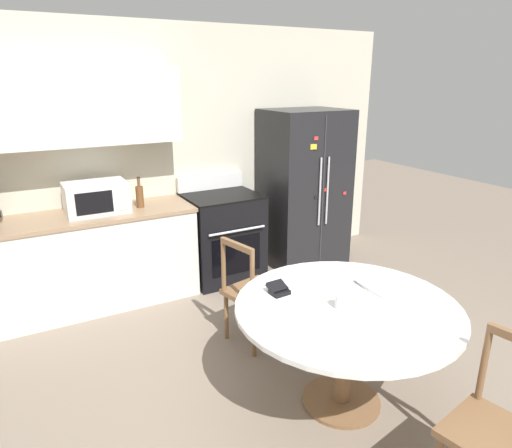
{
  "coord_description": "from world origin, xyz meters",
  "views": [
    {
      "loc": [
        -1.55,
        -1.91,
        2.09
      ],
      "look_at": [
        0.16,
        1.15,
        0.95
      ],
      "focal_mm": 32.0,
      "sensor_mm": 36.0,
      "label": 1
    }
  ],
  "objects_px": {
    "dining_chair_far": "(253,293)",
    "refrigerator": "(304,188)",
    "oven_range": "(223,236)",
    "wallet": "(278,289)",
    "counter_bottle": "(140,196)",
    "candle_glass": "(342,302)",
    "dining_chair_near": "(497,433)",
    "microwave": "(96,198)"
  },
  "relations": [
    {
      "from": "refrigerator",
      "to": "dining_chair_far",
      "type": "relative_size",
      "value": 1.94
    },
    {
      "from": "microwave",
      "to": "candle_glass",
      "type": "relative_size",
      "value": 6.11
    },
    {
      "from": "oven_range",
      "to": "dining_chair_far",
      "type": "distance_m",
      "value": 1.32
    },
    {
      "from": "oven_range",
      "to": "counter_bottle",
      "type": "distance_m",
      "value": 1.01
    },
    {
      "from": "oven_range",
      "to": "dining_chair_near",
      "type": "relative_size",
      "value": 1.2
    },
    {
      "from": "oven_range",
      "to": "candle_glass",
      "type": "xyz_separation_m",
      "value": [
        -0.24,
        -2.24,
        0.3
      ]
    },
    {
      "from": "refrigerator",
      "to": "microwave",
      "type": "distance_m",
      "value": 2.25
    },
    {
      "from": "refrigerator",
      "to": "wallet",
      "type": "height_order",
      "value": "refrigerator"
    },
    {
      "from": "refrigerator",
      "to": "counter_bottle",
      "type": "distance_m",
      "value": 1.86
    },
    {
      "from": "refrigerator",
      "to": "wallet",
      "type": "relative_size",
      "value": 13.09
    },
    {
      "from": "dining_chair_far",
      "to": "wallet",
      "type": "relative_size",
      "value": 6.74
    },
    {
      "from": "oven_range",
      "to": "dining_chair_far",
      "type": "xyz_separation_m",
      "value": [
        -0.33,
        -1.28,
        -0.03
      ]
    },
    {
      "from": "microwave",
      "to": "counter_bottle",
      "type": "relative_size",
      "value": 1.85
    },
    {
      "from": "dining_chair_far",
      "to": "wallet",
      "type": "height_order",
      "value": "dining_chair_far"
    },
    {
      "from": "microwave",
      "to": "counter_bottle",
      "type": "bearing_deg",
      "value": -4.13
    },
    {
      "from": "counter_bottle",
      "to": "candle_glass",
      "type": "height_order",
      "value": "counter_bottle"
    },
    {
      "from": "candle_glass",
      "to": "oven_range",
      "type": "bearing_deg",
      "value": 83.98
    },
    {
      "from": "dining_chair_far",
      "to": "candle_glass",
      "type": "bearing_deg",
      "value": -7.15
    },
    {
      "from": "microwave",
      "to": "refrigerator",
      "type": "bearing_deg",
      "value": -1.83
    },
    {
      "from": "refrigerator",
      "to": "wallet",
      "type": "bearing_deg",
      "value": -128.75
    },
    {
      "from": "dining_chair_far",
      "to": "refrigerator",
      "type": "bearing_deg",
      "value": 120.02
    },
    {
      "from": "candle_glass",
      "to": "counter_bottle",
      "type": "bearing_deg",
      "value": 105.19
    },
    {
      "from": "refrigerator",
      "to": "dining_chair_near",
      "type": "height_order",
      "value": "refrigerator"
    },
    {
      "from": "wallet",
      "to": "oven_range",
      "type": "bearing_deg",
      "value": 75.91
    },
    {
      "from": "refrigerator",
      "to": "counter_bottle",
      "type": "bearing_deg",
      "value": 178.65
    },
    {
      "from": "refrigerator",
      "to": "counter_bottle",
      "type": "xyz_separation_m",
      "value": [
        -1.86,
        0.04,
        0.14
      ]
    },
    {
      "from": "oven_range",
      "to": "microwave",
      "type": "xyz_separation_m",
      "value": [
        -1.24,
        0.04,
        0.57
      ]
    },
    {
      "from": "wallet",
      "to": "dining_chair_far",
      "type": "bearing_deg",
      "value": 76.9
    },
    {
      "from": "dining_chair_far",
      "to": "dining_chair_near",
      "type": "relative_size",
      "value": 1.0
    },
    {
      "from": "oven_range",
      "to": "wallet",
      "type": "xyz_separation_m",
      "value": [
        -0.47,
        -1.88,
        0.29
      ]
    },
    {
      "from": "refrigerator",
      "to": "candle_glass",
      "type": "height_order",
      "value": "refrigerator"
    },
    {
      "from": "counter_bottle",
      "to": "dining_chair_far",
      "type": "bearing_deg",
      "value": -68.2
    },
    {
      "from": "microwave",
      "to": "dining_chair_near",
      "type": "distance_m",
      "value": 3.49
    },
    {
      "from": "microwave",
      "to": "candle_glass",
      "type": "xyz_separation_m",
      "value": [
        1.0,
        -2.28,
        -0.27
      ]
    },
    {
      "from": "microwave",
      "to": "dining_chair_near",
      "type": "height_order",
      "value": "microwave"
    },
    {
      "from": "oven_range",
      "to": "candle_glass",
      "type": "bearing_deg",
      "value": -96.02
    },
    {
      "from": "candle_glass",
      "to": "wallet",
      "type": "xyz_separation_m",
      "value": [
        -0.24,
        0.36,
        -0.01
      ]
    },
    {
      "from": "wallet",
      "to": "dining_chair_near",
      "type": "bearing_deg",
      "value": -70.68
    },
    {
      "from": "dining_chair_far",
      "to": "counter_bottle",
      "type": "bearing_deg",
      "value": -171.03
    },
    {
      "from": "dining_chair_far",
      "to": "dining_chair_near",
      "type": "xyz_separation_m",
      "value": [
        0.32,
        -1.9,
        0.0
      ]
    },
    {
      "from": "counter_bottle",
      "to": "dining_chair_far",
      "type": "xyz_separation_m",
      "value": [
        0.52,
        -1.29,
        -0.58
      ]
    },
    {
      "from": "oven_range",
      "to": "counter_bottle",
      "type": "height_order",
      "value": "counter_bottle"
    }
  ]
}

